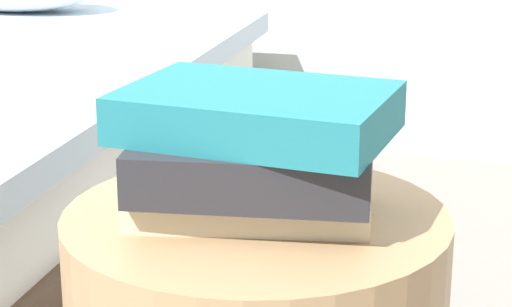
# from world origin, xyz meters

# --- Properties ---
(book_cream) EXTENTS (0.29, 0.20, 0.04)m
(book_cream) POSITION_xyz_m (-0.01, 0.00, 0.54)
(book_cream) COLOR beige
(book_cream) RESTS_ON side_table
(book_charcoal) EXTENTS (0.29, 0.22, 0.06)m
(book_charcoal) POSITION_xyz_m (-0.00, -0.01, 0.59)
(book_charcoal) COLOR #28282D
(book_charcoal) RESTS_ON book_cream
(book_teal) EXTENTS (0.32, 0.24, 0.05)m
(book_teal) POSITION_xyz_m (0.00, 0.01, 0.65)
(book_teal) COLOR #1E727F
(book_teal) RESTS_ON book_charcoal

